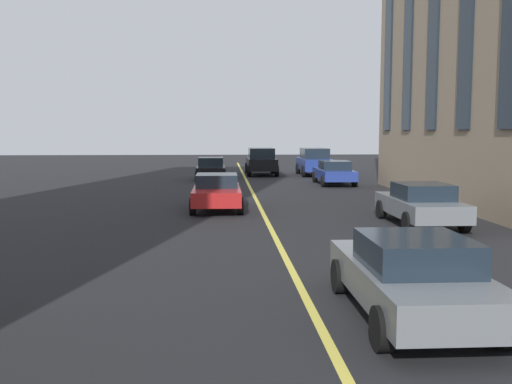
{
  "coord_description": "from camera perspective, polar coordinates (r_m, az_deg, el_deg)",
  "views": [
    {
      "loc": [
        3.7,
        1.51,
        3.02
      ],
      "look_at": [
        15.98,
        0.79,
        1.73
      ],
      "focal_mm": 40.55,
      "sensor_mm": 36.0,
      "label": 1
    }
  ],
  "objects": [
    {
      "name": "car_red_parked_b",
      "position": [
        22.53,
        -3.9,
        0.06
      ],
      "size": [
        4.4,
        1.95,
        1.37
      ],
      "color": "#B21E1E",
      "rests_on": "ground_plane"
    },
    {
      "name": "car_grey_mid",
      "position": [
        9.76,
        15.09,
        -7.95
      ],
      "size": [
        4.4,
        1.95,
        1.37
      ],
      "color": "slate",
      "rests_on": "ground_plane"
    },
    {
      "name": "car_black_far",
      "position": [
        40.52,
        0.52,
        3.07
      ],
      "size": [
        4.7,
        2.14,
        1.88
      ],
      "color": "black",
      "rests_on": "ground_plane"
    },
    {
      "name": "car_grey_parked_a",
      "position": [
        19.42,
        15.93,
        -1.11
      ],
      "size": [
        4.4,
        1.95,
        1.37
      ],
      "color": "slate",
      "rests_on": "ground_plane"
    },
    {
      "name": "lane_centre_line",
      "position": [
        16.64,
        1.89,
        -4.47
      ],
      "size": [
        80.0,
        0.16,
        0.01
      ],
      "color": "#D8C64C",
      "rests_on": "ground_plane"
    },
    {
      "name": "car_black_oncoming",
      "position": [
        36.6,
        -4.48,
        2.32
      ],
      "size": [
        3.9,
        1.89,
        1.4
      ],
      "color": "black",
      "rests_on": "ground_plane"
    },
    {
      "name": "car_blue_near",
      "position": [
        40.36,
        5.78,
        3.03
      ],
      "size": [
        4.7,
        2.14,
        1.88
      ],
      "color": "navy",
      "rests_on": "ground_plane"
    },
    {
      "name": "car_blue_trailing",
      "position": [
        33.37,
        7.71,
        1.94
      ],
      "size": [
        4.4,
        1.95,
        1.37
      ],
      "color": "navy",
      "rests_on": "ground_plane"
    }
  ]
}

